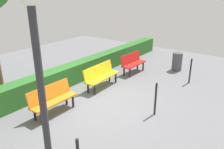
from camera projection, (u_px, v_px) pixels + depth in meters
ground_plane at (96, 103)px, 7.46m from camera, size 16.20×16.20×0.00m
bench_red at (133, 62)px, 9.98m from camera, size 1.38×0.50×0.86m
bench_yellow at (101, 75)px, 8.49m from camera, size 1.66×0.53×0.86m
bench_orange at (52, 98)px, 6.70m from camera, size 1.49×0.47×0.86m
hedge_row at (76, 72)px, 9.14m from camera, size 12.20×0.56×0.75m
railing_post_near at (190, 71)px, 8.85m from camera, size 0.06×0.06×1.00m
railing_post_mid at (156, 99)px, 6.60m from camera, size 0.06×0.06×1.00m
lamp_post at (37, 56)px, 3.47m from camera, size 0.36×0.36×3.63m
trash_bin at (177, 62)px, 10.30m from camera, size 0.44×0.44×0.82m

